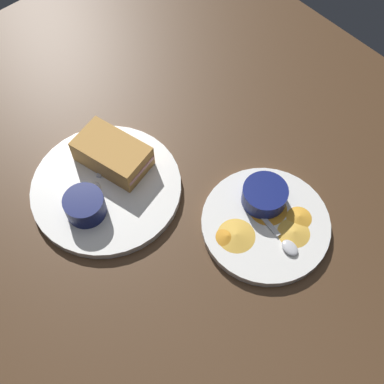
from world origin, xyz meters
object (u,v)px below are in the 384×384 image
(sandwich_half_near, at_px, (112,154))
(ramekin_light_gravy, at_px, (265,195))
(ramekin_dark_sauce, at_px, (85,205))
(spoon_by_gravy_ramekin, at_px, (285,242))
(plate_sandwich_main, at_px, (105,186))
(plate_chips_companion, at_px, (265,224))
(spoon_by_dark_ramekin, at_px, (96,183))

(sandwich_half_near, distance_m, ramekin_light_gravy, 0.28)
(sandwich_half_near, xyz_separation_m, ramekin_dark_sauce, (0.05, -0.10, -0.00))
(ramekin_light_gravy, xyz_separation_m, spoon_by_gravy_ramekin, (0.08, -0.03, -0.01))
(plate_sandwich_main, distance_m, plate_chips_companion, 0.29)
(plate_sandwich_main, distance_m, ramekin_light_gravy, 0.28)
(spoon_by_dark_ramekin, relative_size, spoon_by_gravy_ramekin, 0.88)
(spoon_by_dark_ramekin, relative_size, plate_chips_companion, 0.40)
(plate_chips_companion, relative_size, ramekin_light_gravy, 2.82)
(sandwich_half_near, distance_m, ramekin_dark_sauce, 0.11)
(plate_sandwich_main, distance_m, spoon_by_dark_ramekin, 0.02)
(ramekin_light_gravy, bearing_deg, spoon_by_gravy_ramekin, -22.18)
(ramekin_dark_sauce, bearing_deg, sandwich_half_near, 118.00)
(sandwich_half_near, bearing_deg, spoon_by_gravy_ramekin, 19.54)
(plate_sandwich_main, distance_m, spoon_by_gravy_ramekin, 0.33)
(sandwich_half_near, height_order, ramekin_light_gravy, sandwich_half_near)
(sandwich_half_near, xyz_separation_m, ramekin_light_gravy, (0.24, 0.15, -0.01))
(plate_chips_companion, bearing_deg, spoon_by_gravy_ramekin, -6.25)
(plate_sandwich_main, xyz_separation_m, ramekin_dark_sauce, (0.02, -0.06, 0.03))
(ramekin_dark_sauce, bearing_deg, plate_chips_companion, 44.59)
(ramekin_light_gravy, bearing_deg, ramekin_dark_sauce, -127.37)
(plate_chips_companion, xyz_separation_m, spoon_by_gravy_ramekin, (0.05, -0.01, 0.01))
(ramekin_dark_sauce, xyz_separation_m, ramekin_light_gravy, (0.19, 0.24, -0.00))
(sandwich_half_near, distance_m, plate_chips_companion, 0.30)
(plate_chips_companion, bearing_deg, ramekin_light_gravy, 140.19)
(plate_sandwich_main, bearing_deg, sandwich_half_near, 122.88)
(sandwich_half_near, bearing_deg, plate_sandwich_main, -57.12)
(plate_chips_companion, relative_size, spoon_by_gravy_ramekin, 2.22)
(plate_sandwich_main, distance_m, ramekin_dark_sauce, 0.07)
(plate_chips_companion, height_order, spoon_by_gravy_ramekin, spoon_by_gravy_ramekin)
(spoon_by_dark_ramekin, distance_m, spoon_by_gravy_ramekin, 0.34)
(plate_sandwich_main, bearing_deg, spoon_by_dark_ramekin, -128.31)
(plate_sandwich_main, bearing_deg, ramekin_light_gravy, 41.85)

